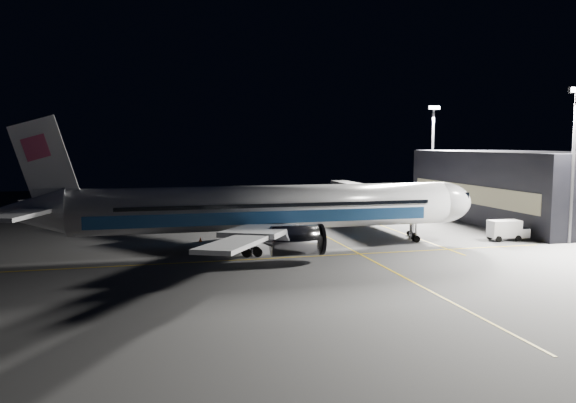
{
  "coord_description": "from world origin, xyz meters",
  "views": [
    {
      "loc": [
        -14.67,
        -69.01,
        13.47
      ],
      "look_at": [
        2.52,
        -0.08,
        6.0
      ],
      "focal_mm": 35.0,
      "sensor_mm": 36.0,
      "label": 1
    }
  ],
  "objects_px": {
    "jet_bridge": "(375,196)",
    "service_truck": "(508,230)",
    "floodlight_mast_north": "(433,148)",
    "airliner": "(260,209)",
    "safety_cone_b": "(293,231)",
    "safety_cone_c": "(273,230)",
    "baggage_tug": "(250,234)",
    "floodlight_mast_south": "(574,151)",
    "safety_cone_a": "(200,239)"
  },
  "relations": [
    {
      "from": "jet_bridge",
      "to": "service_truck",
      "type": "height_order",
      "value": "jet_bridge"
    },
    {
      "from": "jet_bridge",
      "to": "floodlight_mast_north",
      "type": "relative_size",
      "value": 1.66
    },
    {
      "from": "airliner",
      "to": "safety_cone_b",
      "type": "bearing_deg",
      "value": 57.35
    },
    {
      "from": "safety_cone_c",
      "to": "service_truck",
      "type": "bearing_deg",
      "value": -27.51
    },
    {
      "from": "jet_bridge",
      "to": "safety_cone_b",
      "type": "xyz_separation_m",
      "value": [
        -16.0,
        -7.01,
        -4.3
      ]
    },
    {
      "from": "floodlight_mast_north",
      "to": "airliner",
      "type": "bearing_deg",
      "value": -142.09
    },
    {
      "from": "safety_cone_b",
      "to": "safety_cone_c",
      "type": "xyz_separation_m",
      "value": [
        -2.51,
        2.48,
        0.01
      ]
    },
    {
      "from": "floodlight_mast_north",
      "to": "baggage_tug",
      "type": "distance_m",
      "value": 48.93
    },
    {
      "from": "jet_bridge",
      "to": "floodlight_mast_north",
      "type": "height_order",
      "value": "floodlight_mast_north"
    },
    {
      "from": "floodlight_mast_south",
      "to": "service_truck",
      "type": "height_order",
      "value": "floodlight_mast_south"
    },
    {
      "from": "floodlight_mast_south",
      "to": "safety_cone_a",
      "type": "relative_size",
      "value": 33.39
    },
    {
      "from": "baggage_tug",
      "to": "safety_cone_a",
      "type": "xyz_separation_m",
      "value": [
        -6.98,
        -0.71,
        -0.39
      ]
    },
    {
      "from": "service_truck",
      "to": "jet_bridge",
      "type": "bearing_deg",
      "value": 122.0
    },
    {
      "from": "floodlight_mast_north",
      "to": "baggage_tug",
      "type": "relative_size",
      "value": 8.48
    },
    {
      "from": "floodlight_mast_north",
      "to": "safety_cone_c",
      "type": "bearing_deg",
      "value": -153.18
    },
    {
      "from": "baggage_tug",
      "to": "safety_cone_c",
      "type": "height_order",
      "value": "baggage_tug"
    },
    {
      "from": "airliner",
      "to": "floodlight_mast_north",
      "type": "height_order",
      "value": "floodlight_mast_north"
    },
    {
      "from": "floodlight_mast_north",
      "to": "floodlight_mast_south",
      "type": "distance_m",
      "value": 38.0
    },
    {
      "from": "jet_bridge",
      "to": "safety_cone_b",
      "type": "height_order",
      "value": "jet_bridge"
    },
    {
      "from": "floodlight_mast_south",
      "to": "safety_cone_c",
      "type": "distance_m",
      "value": 43.14
    },
    {
      "from": "floodlight_mast_north",
      "to": "safety_cone_b",
      "type": "bearing_deg",
      "value": -148.37
    },
    {
      "from": "floodlight_mast_south",
      "to": "safety_cone_c",
      "type": "height_order",
      "value": "floodlight_mast_south"
    },
    {
      "from": "floodlight_mast_north",
      "to": "safety_cone_c",
      "type": "relative_size",
      "value": 36.14
    },
    {
      "from": "floodlight_mast_north",
      "to": "safety_cone_b",
      "type": "xyz_separation_m",
      "value": [
        -34.0,
        -20.94,
        -12.09
      ]
    },
    {
      "from": "safety_cone_b",
      "to": "floodlight_mast_north",
      "type": "bearing_deg",
      "value": 31.63
    },
    {
      "from": "airliner",
      "to": "floodlight_mast_north",
      "type": "xyz_separation_m",
      "value": [
        41.08,
        31.99,
        7.21
      ]
    },
    {
      "from": "floodlight_mast_south",
      "to": "safety_cone_a",
      "type": "bearing_deg",
      "value": 164.51
    },
    {
      "from": "floodlight_mast_north",
      "to": "safety_cone_a",
      "type": "height_order",
      "value": "floodlight_mast_north"
    },
    {
      "from": "safety_cone_b",
      "to": "safety_cone_a",
      "type": "bearing_deg",
      "value": -164.98
    },
    {
      "from": "floodlight_mast_south",
      "to": "service_truck",
      "type": "xyz_separation_m",
      "value": [
        -6.67,
        3.99,
        -10.87
      ]
    },
    {
      "from": "jet_bridge",
      "to": "safety_cone_c",
      "type": "bearing_deg",
      "value": -166.24
    },
    {
      "from": "jet_bridge",
      "to": "safety_cone_a",
      "type": "xyz_separation_m",
      "value": [
        -30.0,
        -10.77,
        -4.27
      ]
    },
    {
      "from": "airliner",
      "to": "safety_cone_c",
      "type": "distance_m",
      "value": 15.08
    },
    {
      "from": "safety_cone_c",
      "to": "jet_bridge",
      "type": "bearing_deg",
      "value": 13.76
    },
    {
      "from": "floodlight_mast_south",
      "to": "baggage_tug",
      "type": "relative_size",
      "value": 8.48
    },
    {
      "from": "floodlight_mast_north",
      "to": "baggage_tug",
      "type": "bearing_deg",
      "value": -149.68
    },
    {
      "from": "safety_cone_c",
      "to": "floodlight_mast_north",
      "type": "bearing_deg",
      "value": 26.82
    },
    {
      "from": "safety_cone_a",
      "to": "safety_cone_b",
      "type": "height_order",
      "value": "safety_cone_a"
    },
    {
      "from": "baggage_tug",
      "to": "airliner",
      "type": "bearing_deg",
      "value": -105.19
    },
    {
      "from": "floodlight_mast_north",
      "to": "safety_cone_b",
      "type": "height_order",
      "value": "floodlight_mast_north"
    },
    {
      "from": "service_truck",
      "to": "floodlight_mast_north",
      "type": "bearing_deg",
      "value": 81.47
    },
    {
      "from": "airliner",
      "to": "safety_cone_a",
      "type": "relative_size",
      "value": 99.16
    },
    {
      "from": "jet_bridge",
      "to": "safety_cone_b",
      "type": "relative_size",
      "value": 61.95
    },
    {
      "from": "floodlight_mast_north",
      "to": "service_truck",
      "type": "xyz_separation_m",
      "value": [
        -6.67,
        -34.01,
        -10.87
      ]
    },
    {
      "from": "floodlight_mast_south",
      "to": "baggage_tug",
      "type": "xyz_separation_m",
      "value": [
        -41.02,
        14.01,
        -11.67
      ]
    },
    {
      "from": "jet_bridge",
      "to": "safety_cone_b",
      "type": "bearing_deg",
      "value": -156.33
    },
    {
      "from": "floodlight_mast_south",
      "to": "floodlight_mast_north",
      "type": "bearing_deg",
      "value": 90.0
    },
    {
      "from": "jet_bridge",
      "to": "safety_cone_c",
      "type": "xyz_separation_m",
      "value": [
        -18.51,
        -4.53,
        -4.3
      ]
    },
    {
      "from": "floodlight_mast_south",
      "to": "baggage_tug",
      "type": "bearing_deg",
      "value": 161.14
    },
    {
      "from": "baggage_tug",
      "to": "safety_cone_a",
      "type": "relative_size",
      "value": 3.94
    }
  ]
}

